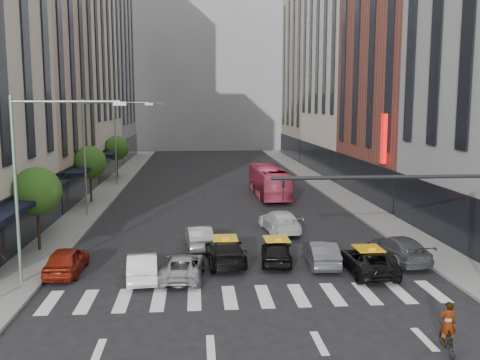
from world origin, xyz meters
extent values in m
plane|color=black|center=(0.00, 0.00, 0.00)|extent=(160.00, 160.00, 0.00)
cube|color=slate|center=(-11.50, 30.00, 0.07)|extent=(3.00, 96.00, 0.15)
cube|color=slate|center=(11.50, 30.00, 0.07)|extent=(3.00, 96.00, 0.15)
cube|color=tan|center=(-17.00, 28.00, 12.00)|extent=(8.00, 16.00, 24.00)
cube|color=beige|center=(-17.00, 46.00, 18.00)|extent=(8.00, 20.00, 36.00)
cube|color=gray|center=(-17.00, 65.00, 15.00)|extent=(8.00, 18.00, 30.00)
cube|color=brown|center=(17.00, 27.00, 13.00)|extent=(8.00, 18.00, 26.00)
cube|color=beige|center=(17.00, 46.00, 20.00)|extent=(8.00, 20.00, 40.00)
cube|color=tan|center=(17.00, 65.00, 14.00)|extent=(8.00, 18.00, 28.00)
cube|color=gray|center=(0.00, 85.00, 18.00)|extent=(30.00, 10.00, 36.00)
cylinder|color=black|center=(-11.80, 10.00, 1.72)|extent=(0.18, 0.18, 3.15)
sphere|color=#234F16|center=(-11.80, 10.00, 3.66)|extent=(2.88, 2.88, 2.88)
cylinder|color=black|center=(-11.80, 26.00, 1.72)|extent=(0.18, 0.18, 3.15)
sphere|color=#234F16|center=(-11.80, 26.00, 3.66)|extent=(2.88, 2.88, 2.88)
cylinder|color=black|center=(-11.80, 42.00, 1.72)|extent=(0.18, 0.18, 3.15)
sphere|color=#234F16|center=(-11.80, 42.00, 3.66)|extent=(2.88, 2.88, 2.88)
cylinder|color=gray|center=(-11.00, 4.00, 4.65)|extent=(0.16, 0.16, 9.00)
cylinder|color=gray|center=(-8.50, 4.00, 8.85)|extent=(5.00, 0.12, 0.12)
cube|color=gray|center=(-6.00, 4.00, 8.75)|extent=(0.60, 0.25, 0.18)
cylinder|color=gray|center=(-11.00, 20.00, 4.65)|extent=(0.16, 0.16, 9.00)
cylinder|color=gray|center=(-8.50, 20.00, 8.85)|extent=(5.00, 0.12, 0.12)
cube|color=gray|center=(-6.00, 20.00, 8.75)|extent=(0.60, 0.25, 0.18)
cylinder|color=gray|center=(-11.00, 36.00, 4.65)|extent=(0.16, 0.16, 9.00)
cylinder|color=gray|center=(-8.50, 36.00, 8.85)|extent=(5.00, 0.12, 0.12)
cube|color=gray|center=(-6.00, 36.00, 8.75)|extent=(0.60, 0.25, 0.18)
cylinder|color=black|center=(5.50, -1.00, 5.80)|extent=(10.00, 0.16, 0.16)
imported|color=black|center=(1.00, -1.00, 5.30)|extent=(0.13, 0.16, 0.80)
cube|color=red|center=(12.60, 20.00, 6.00)|extent=(0.30, 0.70, 4.00)
imported|color=maroon|center=(-9.20, 5.63, 0.71)|extent=(1.75, 4.22, 1.43)
imported|color=silver|center=(-5.20, 4.39, 0.68)|extent=(1.81, 4.24, 1.36)
imported|color=#98989D|center=(-3.20, 4.40, 0.62)|extent=(2.37, 4.61, 1.24)
imported|color=black|center=(-0.92, 6.73, 0.72)|extent=(2.30, 5.04, 1.43)
imported|color=black|center=(1.90, 6.49, 0.69)|extent=(2.09, 4.21, 1.38)
imported|color=#43454C|center=(4.30, 6.02, 0.70)|extent=(1.69, 4.30, 1.39)
imported|color=black|center=(6.38, 4.39, 0.66)|extent=(2.23, 4.76, 1.32)
imported|color=#3F4247|center=(8.74, 6.32, 0.72)|extent=(2.66, 5.20, 1.44)
imported|color=#A7A7AC|center=(-2.32, 10.32, 0.68)|extent=(1.81, 4.24, 1.36)
imported|color=silver|center=(3.27, 13.97, 0.74)|extent=(2.66, 5.30, 1.48)
imported|color=#B83653|center=(4.41, 27.97, 1.47)|extent=(2.77, 10.60, 2.93)
imported|color=black|center=(6.34, -4.54, 0.47)|extent=(0.90, 1.86, 0.94)
imported|color=gray|center=(6.34, -4.54, 1.74)|extent=(0.64, 0.47, 1.61)
camera|label=1|loc=(-2.45, -21.81, 8.69)|focal=40.00mm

